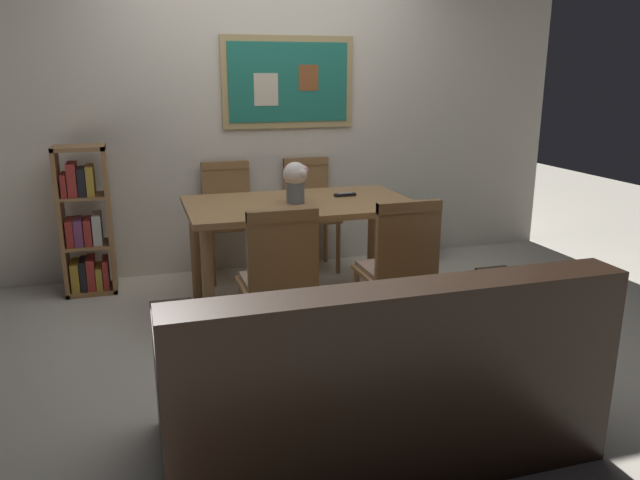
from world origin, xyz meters
The scene contains 12 objects.
ground_plane centered at (0.00, 0.00, 0.00)m, with size 12.00×12.00×0.00m, color beige.
wall_back_with_painting centered at (0.00, 1.49, 1.30)m, with size 5.20×0.14×2.60m.
dining_table centered at (0.01, 0.46, 0.65)m, with size 1.53×0.91×0.74m.
dining_chair_far_right centered at (0.32, 1.30, 0.54)m, with size 0.40×0.41×0.91m.
dining_chair_far_left centered at (-0.36, 1.28, 0.54)m, with size 0.40×0.41×0.91m.
dining_chair_near_left centered at (-0.34, -0.38, 0.54)m, with size 0.40×0.41×0.91m.
dining_chair_near_right centered at (0.38, -0.38, 0.54)m, with size 0.40×0.41×0.91m.
leather_couch centered at (-0.14, -1.31, 0.31)m, with size 1.80×0.84×0.84m.
bookshelf centered at (-1.43, 1.18, 0.50)m, with size 0.36×0.28×1.09m.
potted_ivy centered at (1.29, 1.25, 0.27)m, with size 0.33×0.33×0.57m.
flower_vase centered at (-0.03, 0.43, 0.91)m, with size 0.18×0.17×0.28m.
tv_remote centered at (0.36, 0.55, 0.76)m, with size 0.16×0.05×0.02m.
Camera 1 is at (-1.06, -3.49, 1.59)m, focal length 34.43 mm.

